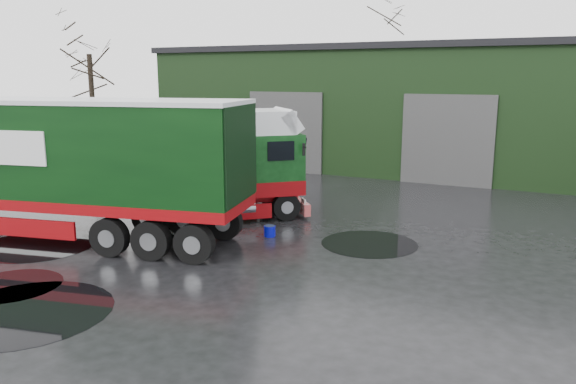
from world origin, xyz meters
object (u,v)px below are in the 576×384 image
object	(u,v)px
trailer_left	(28,168)
wash_bucket	(270,231)
hero_tractor	(219,165)
warehouse	(471,107)
tree_left	(91,86)
tree_back_a	(383,76)

from	to	relation	value
trailer_left	wash_bucket	xyz separation A→B (m)	(6.39, 3.24, -1.94)
hero_tractor	warehouse	bearing A→B (deg)	117.20
warehouse	hero_tractor	distance (m)	16.57
trailer_left	tree_left	xyz separation A→B (m)	(-9.50, 12.00, 2.15)
warehouse	wash_bucket	distance (m)	17.30
wash_bucket	tree_back_a	size ratio (longest dim) A/B	0.04
tree_left	wash_bucket	bearing A→B (deg)	-28.85
tree_left	tree_back_a	size ratio (longest dim) A/B	0.89
trailer_left	tree_back_a	size ratio (longest dim) A/B	1.42
warehouse	tree_left	xyz separation A→B (m)	(-19.00, -8.00, 1.09)
hero_tractor	wash_bucket	bearing A→B (deg)	21.68
trailer_left	hero_tractor	bearing A→B (deg)	-52.75
warehouse	tree_back_a	size ratio (longest dim) A/B	3.41
wash_bucket	tree_left	world-z (taller)	tree_left
trailer_left	tree_back_a	distance (m)	30.15
hero_tractor	tree_left	world-z (taller)	tree_left
hero_tractor	trailer_left	world-z (taller)	trailer_left
warehouse	trailer_left	size ratio (longest dim) A/B	2.40
trailer_left	tree_left	size ratio (longest dim) A/B	1.59
wash_bucket	tree_left	bearing A→B (deg)	151.15
trailer_left	wash_bucket	size ratio (longest dim) A/B	38.95
hero_tractor	tree_left	size ratio (longest dim) A/B	0.70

